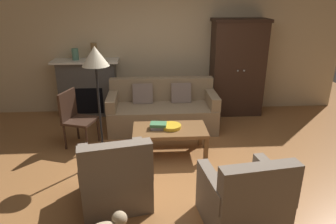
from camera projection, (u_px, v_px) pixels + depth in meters
ground_plane at (176, 172)px, 4.30m from camera, size 9.60×9.60×0.00m
back_wall at (165, 42)px, 6.17m from camera, size 7.20×0.10×2.80m
fireplace at (88, 87)px, 6.14m from camera, size 1.26×0.48×1.12m
armoire at (237, 68)px, 6.11m from camera, size 1.06×0.57×1.87m
couch at (162, 111)px, 5.61m from camera, size 1.93×0.86×0.86m
coffee_table at (170, 132)px, 4.65m from camera, size 1.10×0.60×0.42m
fruit_bowl at (171, 126)px, 4.64m from camera, size 0.30×0.30×0.05m
book_stack at (159, 126)px, 4.62m from camera, size 0.26×0.20×0.09m
mantel_vase_jade at (75, 54)px, 5.88m from camera, size 0.12×0.12×0.22m
mantel_vase_bronze at (94, 51)px, 5.88m from camera, size 0.12×0.12×0.32m
armchair_near_left at (115, 179)px, 3.57m from camera, size 0.91×0.91×0.88m
armchair_near_right at (244, 201)px, 3.19m from camera, size 0.87×0.87×0.88m
side_chair_wooden at (75, 115)px, 4.88m from camera, size 0.56×0.56×0.90m
floor_lamp at (96, 64)px, 4.05m from camera, size 0.36×0.36×1.68m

